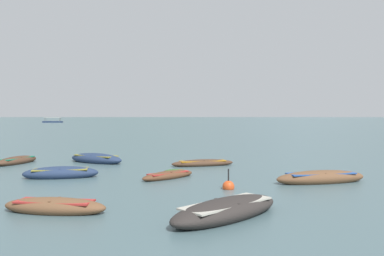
{
  "coord_description": "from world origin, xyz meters",
  "views": [
    {
      "loc": [
        -1.15,
        -4.35,
        3.02
      ],
      "look_at": [
        1.72,
        57.61,
        1.05
      ],
      "focal_mm": 35.31,
      "sensor_mm": 36.0,
      "label": 1
    }
  ],
  "objects": [
    {
      "name": "rowboat_7",
      "position": [
        0.56,
        18.44,
        0.15
      ],
      "size": [
        4.01,
        1.81,
        0.49
      ],
      "color": "#4C3323",
      "rests_on": "ground"
    },
    {
      "name": "rowboat_8",
      "position": [
        -11.15,
        20.02,
        0.18
      ],
      "size": [
        2.05,
        3.55,
        0.59
      ],
      "color": "#4C3323",
      "rests_on": "ground"
    },
    {
      "name": "rowboat_1",
      "position": [
        0.41,
        6.75,
        0.22
      ],
      "size": [
        4.2,
        3.9,
        0.71
      ],
      "color": "#2D2826",
      "rests_on": "ground"
    },
    {
      "name": "rowboat_6",
      "position": [
        -6.73,
        14.35,
        0.22
      ],
      "size": [
        3.72,
        1.69,
        0.7
      ],
      "color": "navy",
      "rests_on": "ground"
    },
    {
      "name": "rowboat_5",
      "position": [
        -6.26,
        20.38,
        0.24
      ],
      "size": [
        4.27,
        3.44,
        0.76
      ],
      "color": "navy",
      "rests_on": "ground"
    },
    {
      "name": "rowboat_10",
      "position": [
        -4.92,
        7.61,
        0.18
      ],
      "size": [
        3.5,
        1.65,
        0.58
      ],
      "color": "brown",
      "rests_on": "ground"
    },
    {
      "name": "rowboat_0",
      "position": [
        -1.46,
        13.88,
        0.14
      ],
      "size": [
        2.85,
        2.62,
        0.45
      ],
      "color": "brown",
      "rests_on": "ground"
    },
    {
      "name": "rowboat_2",
      "position": [
        5.5,
        12.42,
        0.22
      ],
      "size": [
        4.53,
        1.99,
        0.7
      ],
      "color": "brown",
      "rests_on": "ground"
    },
    {
      "name": "mooring_buoy",
      "position": [
        1.08,
        11.08,
        0.11
      ],
      "size": [
        0.5,
        0.5,
        0.99
      ],
      "color": "#DB4C1E",
      "rests_on": "ground"
    },
    {
      "name": "weed_patch_1",
      "position": [
        -1.1,
        16.37,
        0.0
      ],
      "size": [
        1.63,
        1.59,
        0.14
      ],
      "primitive_type": "ellipsoid",
      "rotation": [
        0.0,
        0.0,
        0.56
      ],
      "color": "#38662D",
      "rests_on": "ground"
    },
    {
      "name": "mountain_3",
      "position": [
        659.18,
        2259.5,
        277.86
      ],
      "size": [
        1444.35,
        1444.35,
        555.71
      ],
      "primitive_type": "cone",
      "color": "slate",
      "rests_on": "ground"
    },
    {
      "name": "ground_plane",
      "position": [
        0.0,
        1500.0,
        0.0
      ],
      "size": [
        6000.0,
        6000.0,
        0.0
      ],
      "primitive_type": "plane",
      "color": "#476066"
    },
    {
      "name": "mountain_1",
      "position": [
        -944.31,
        2168.96,
        129.84
      ],
      "size": [
        867.16,
        867.16,
        259.67
      ],
      "primitive_type": "cone",
      "color": "slate",
      "rests_on": "ground"
    },
    {
      "name": "ferry_0",
      "position": [
        -56.62,
        170.06,
        0.45
      ],
      "size": [
        8.67,
        3.7,
        2.54
      ],
      "color": "navy",
      "rests_on": "ground"
    },
    {
      "name": "mountain_2",
      "position": [
        -244.6,
        2092.12,
        253.65
      ],
      "size": [
        1499.08,
        1499.08,
        507.3
      ],
      "primitive_type": "cone",
      "color": "#4C5B56",
      "rests_on": "ground"
    }
  ]
}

